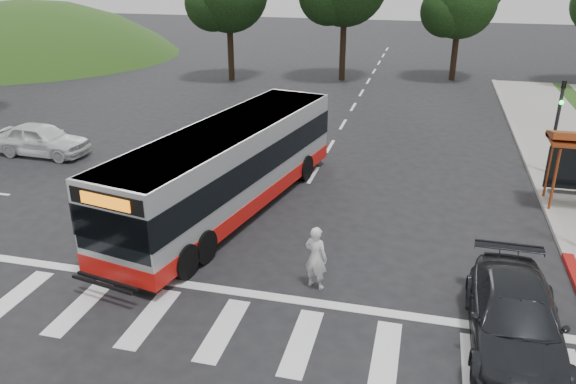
% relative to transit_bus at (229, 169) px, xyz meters
% --- Properties ---
extents(ground, '(140.00, 140.00, 0.00)m').
position_rel_transit_bus_xyz_m(ground, '(2.21, -1.83, -1.56)').
color(ground, black).
rests_on(ground, ground).
extents(curb_east, '(0.30, 40.00, 0.15)m').
position_rel_transit_bus_xyz_m(curb_east, '(11.21, 6.17, -1.49)').
color(curb_east, '#9E9991').
rests_on(curb_east, ground).
extents(hillside_nw, '(44.00, 44.00, 10.00)m').
position_rel_transit_bus_xyz_m(hillside_nw, '(-29.79, 28.17, -1.56)').
color(hillside_nw, '#203F14').
rests_on(hillside_nw, ground).
extents(crosswalk_ladder, '(18.00, 2.60, 0.01)m').
position_rel_transit_bus_xyz_m(crosswalk_ladder, '(2.21, -6.83, -1.56)').
color(crosswalk_ladder, silver).
rests_on(crosswalk_ladder, ground).
extents(traffic_signal_ne_short, '(0.18, 0.37, 4.00)m').
position_rel_transit_bus_xyz_m(traffic_signal_ne_short, '(11.81, 6.66, 0.91)').
color(traffic_signal_ne_short, black).
rests_on(traffic_signal_ne_short, ground).
extents(tree_north_b, '(5.72, 5.33, 8.43)m').
position_rel_transit_bus_xyz_m(tree_north_b, '(8.28, 26.23, 4.10)').
color(tree_north_b, black).
rests_on(tree_north_b, ground).
extents(transit_bus, '(4.93, 12.39, 3.13)m').
position_rel_transit_bus_xyz_m(transit_bus, '(0.00, 0.00, 0.00)').
color(transit_bus, '#ADAFB2').
rests_on(transit_bus, ground).
extents(pedestrian, '(0.78, 0.63, 1.85)m').
position_rel_transit_bus_xyz_m(pedestrian, '(4.03, -4.33, -0.64)').
color(pedestrian, silver).
rests_on(pedestrian, ground).
extents(dark_sedan, '(2.15, 5.17, 1.49)m').
position_rel_transit_bus_xyz_m(dark_sedan, '(9.06, -5.70, -0.82)').
color(dark_sedan, black).
rests_on(dark_sedan, ground).
extents(west_car_white, '(4.49, 1.94, 1.51)m').
position_rel_transit_bus_xyz_m(west_car_white, '(-10.50, 3.67, -0.81)').
color(west_car_white, silver).
rests_on(west_car_white, ground).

